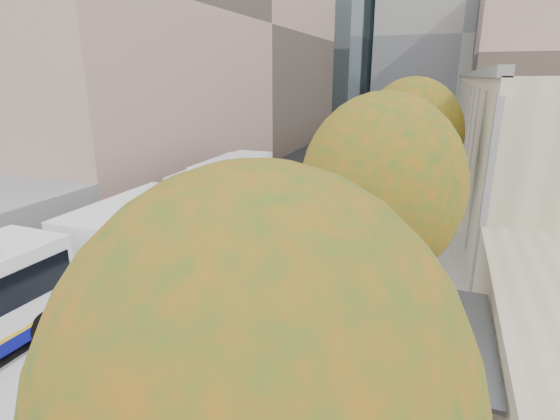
% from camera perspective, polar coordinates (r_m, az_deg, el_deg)
% --- Properties ---
extents(bus_platform, '(4.25, 150.00, 0.15)m').
position_cam_1_polar(bus_platform, '(35.21, 5.51, 4.00)').
color(bus_platform, '#B6B6B6').
rests_on(bus_platform, ground).
extents(sidewalk, '(4.75, 150.00, 0.08)m').
position_cam_1_polar(sidewalk, '(34.09, 18.60, 2.68)').
color(sidewalk, gray).
rests_on(sidewalk, ground).
extents(building_tan, '(18.00, 92.00, 8.00)m').
position_cam_1_polar(building_tan, '(63.15, 30.79, 11.11)').
color(building_tan, '#A8A386').
rests_on(building_tan, ground).
extents(building_midrise, '(24.00, 46.00, 25.00)m').
position_cam_1_polar(building_midrise, '(48.05, -15.54, 21.88)').
color(building_midrise, gray).
rests_on(building_midrise, ground).
extents(building_far_block, '(30.00, 18.00, 30.00)m').
position_cam_1_polar(building_far_block, '(94.41, 22.63, 20.11)').
color(building_far_block, gray).
rests_on(building_far_block, ground).
extents(bus_shelter, '(1.90, 4.40, 2.53)m').
position_cam_1_polar(bus_shelter, '(10.81, 21.84, -16.76)').
color(bus_shelter, '#383A3F').
rests_on(bus_shelter, sidewalk).
extents(tree_b, '(4.00, 4.00, 6.97)m').
position_cam_1_polar(tree_b, '(4.53, -2.79, -23.65)').
color(tree_b, '#2F2312').
rests_on(tree_b, sidewalk).
extents(tree_c, '(4.20, 4.20, 7.28)m').
position_cam_1_polar(tree_c, '(11.56, 13.11, 2.91)').
color(tree_c, '#2F2312').
rests_on(tree_c, sidewalk).
extents(tree_d, '(4.40, 4.40, 7.60)m').
position_cam_1_polar(tree_d, '(20.34, 16.75, 9.24)').
color(tree_d, '#2F2312').
rests_on(tree_d, sidewalk).
extents(bus_far, '(2.92, 17.40, 2.89)m').
position_cam_1_polar(bus_far, '(24.15, -11.08, 1.35)').
color(bus_far, white).
rests_on(bus_far, ground).
extents(distant_car, '(1.66, 3.58, 1.19)m').
position_cam_1_polar(distant_car, '(63.55, 9.44, 10.16)').
color(distant_car, silver).
rests_on(distant_car, ground).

